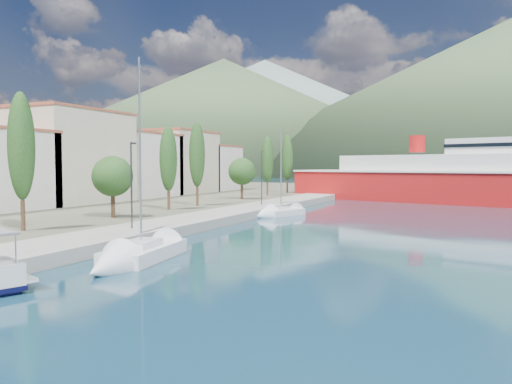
% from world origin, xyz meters
% --- Properties ---
extents(ground, '(1400.00, 1400.00, 0.00)m').
position_xyz_m(ground, '(0.00, 120.00, 0.00)').
color(ground, '#133548').
extents(quay, '(5.00, 88.00, 0.80)m').
position_xyz_m(quay, '(-9.00, 26.00, 0.40)').
color(quay, gray).
rests_on(quay, ground).
extents(land_strip, '(70.00, 148.00, 0.70)m').
position_xyz_m(land_strip, '(-47.00, 36.00, 0.35)').
color(land_strip, '#565644').
rests_on(land_strip, ground).
extents(town_buildings, '(9.20, 69.20, 11.30)m').
position_xyz_m(town_buildings, '(-32.00, 36.91, 5.57)').
color(town_buildings, beige).
rests_on(town_buildings, land_strip).
extents(tree_row, '(3.67, 64.17, 9.72)m').
position_xyz_m(tree_row, '(-15.68, 32.15, 5.53)').
color(tree_row, '#47301E').
rests_on(tree_row, land_strip).
extents(lamp_posts, '(0.15, 45.99, 6.06)m').
position_xyz_m(lamp_posts, '(-9.00, 13.34, 4.08)').
color(lamp_posts, '#2D2D33').
rests_on(lamp_posts, quay).
extents(sailboat_near, '(3.73, 8.68, 12.07)m').
position_xyz_m(sailboat_near, '(-3.45, 4.99, 0.32)').
color(sailboat_near, silver).
rests_on(sailboat_near, ground).
extents(sailboat_mid, '(4.27, 7.18, 10.05)m').
position_xyz_m(sailboat_mid, '(-5.80, 31.63, 0.29)').
color(sailboat_mid, silver).
rests_on(sailboat_mid, ground).
extents(ferry, '(52.39, 25.04, 10.21)m').
position_xyz_m(ferry, '(12.36, 59.53, 3.11)').
color(ferry, '#B51415').
rests_on(ferry, ground).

